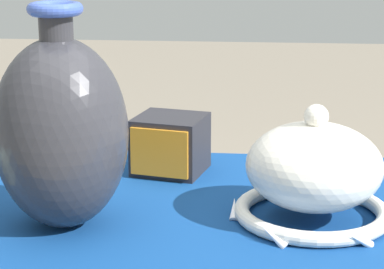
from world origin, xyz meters
The scene contains 4 objects.
display_table centered at (0.00, -0.02, 0.68)m, with size 1.25×0.57×0.77m.
vase_tall_bulbous centered at (-0.17, -0.09, 0.91)m, with size 0.19×0.19×0.31m.
vase_dome_bell centered at (0.18, -0.03, 0.84)m, with size 0.24×0.23×0.18m.
mosaic_tile_box centered at (-0.05, 0.17, 0.82)m, with size 0.13×0.13×0.10m.
Camera 1 is at (0.11, -1.06, 1.18)m, focal length 70.00 mm.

